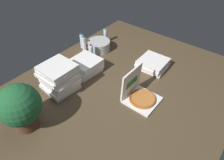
% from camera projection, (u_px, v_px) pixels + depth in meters
% --- Properties ---
extents(ground_plane, '(3.20, 2.40, 0.02)m').
position_uv_depth(ground_plane, '(117.00, 94.00, 2.40)').
color(ground_plane, '#4C3D28').
extents(open_pizza_box, '(0.35, 0.36, 0.37)m').
position_uv_depth(open_pizza_box, '(139.00, 94.00, 2.27)').
color(open_pizza_box, white).
rests_on(open_pizza_box, ground_plane).
extents(pizza_stack_left_far, '(0.39, 0.38, 0.13)m').
position_uv_depth(pizza_stack_left_far, '(153.00, 64.00, 2.73)').
color(pizza_stack_left_far, white).
rests_on(pizza_stack_left_far, ground_plane).
extents(pizza_stack_left_near, '(0.39, 0.39, 0.17)m').
position_uv_depth(pizza_stack_left_near, '(85.00, 66.00, 2.66)').
color(pizza_stack_left_near, white).
rests_on(pizza_stack_left_near, ground_plane).
extents(pizza_stack_center_far, '(0.39, 0.39, 0.35)m').
position_uv_depth(pizza_stack_center_far, '(59.00, 78.00, 2.34)').
color(pizza_stack_center_far, white).
rests_on(pizza_stack_center_far, ground_plane).
extents(ice_bucket, '(0.34, 0.34, 0.14)m').
position_uv_depth(ice_bucket, '(99.00, 45.00, 3.07)').
color(ice_bucket, '#B7BABF').
rests_on(ice_bucket, ground_plane).
extents(water_bottle_0, '(0.06, 0.06, 0.23)m').
position_uv_depth(water_bottle_0, '(105.00, 36.00, 3.21)').
color(water_bottle_0, silver).
rests_on(water_bottle_0, ground_plane).
extents(water_bottle_1, '(0.06, 0.06, 0.23)m').
position_uv_depth(water_bottle_1, '(84.00, 44.00, 3.02)').
color(water_bottle_1, white).
rests_on(water_bottle_1, ground_plane).
extents(water_bottle_2, '(0.06, 0.06, 0.23)m').
position_uv_depth(water_bottle_2, '(82.00, 41.00, 3.09)').
color(water_bottle_2, silver).
rests_on(water_bottle_2, ground_plane).
extents(water_bottle_3, '(0.06, 0.06, 0.23)m').
position_uv_depth(water_bottle_3, '(91.00, 52.00, 2.86)').
color(water_bottle_3, silver).
rests_on(water_bottle_3, ground_plane).
extents(potted_plant, '(0.41, 0.41, 0.51)m').
position_uv_depth(potted_plant, '(20.00, 107.00, 1.86)').
color(potted_plant, '#513323').
rests_on(potted_plant, ground_plane).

